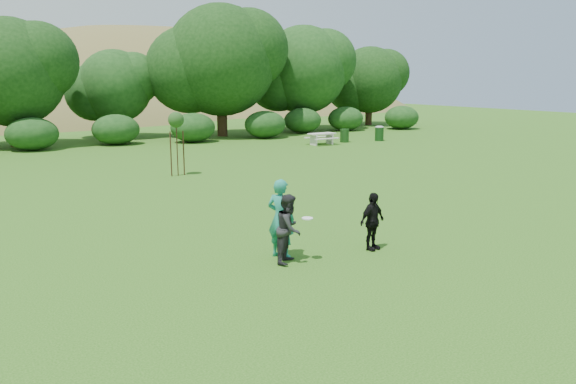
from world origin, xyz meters
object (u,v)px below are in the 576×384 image
sapling (176,122)px  trash_can_lidded (379,133)px  player_teal (281,218)px  picnic_table (322,137)px  player_grey (289,229)px  player_black (372,221)px  trash_can_near (344,136)px

sapling → trash_can_lidded: size_ratio=2.71×
player_teal → picnic_table: bearing=-67.5°
player_grey → sapling: 13.12m
picnic_table → player_black: bearing=-122.6°
player_teal → trash_can_lidded: (19.34, 18.31, -0.43)m
player_black → trash_can_near: (14.51, 19.69, -0.29)m
sapling → player_black: bearing=-89.7°
sapling → player_teal: bearing=-100.1°
trash_can_near → trash_can_lidded: trash_can_lidded is taller
trash_can_near → trash_can_lidded: (2.57, -0.63, 0.09)m
trash_can_near → player_teal: bearing=-131.5°
picnic_table → trash_can_lidded: size_ratio=1.71×
player_grey → sapling: (2.25, 12.83, 1.59)m
trash_can_near → sapling: bearing=-155.8°
player_black → trash_can_lidded: (17.08, 19.06, -0.20)m
player_black → player_teal: bearing=150.9°
player_teal → player_black: player_teal is taller
player_teal → player_black: 2.40m
player_teal → picnic_table: player_teal is taller
player_grey → player_black: player_grey is taller
player_teal → sapling: (2.21, 12.38, 1.45)m
player_grey → picnic_table: 24.05m
picnic_table → sapling: bearing=-153.4°
player_teal → sapling: sapling is taller
trash_can_lidded → player_grey: bearing=-135.9°
player_grey → player_black: bearing=-47.6°
player_teal → sapling: 12.66m
player_grey → trash_can_lidded: size_ratio=1.58×
player_grey → picnic_table: bearing=12.1°
player_teal → trash_can_near: player_teal is taller
player_black → player_grey: bearing=161.7°
player_teal → trash_can_near: size_ratio=2.16×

